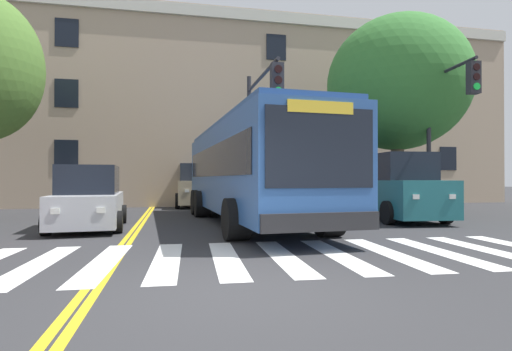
# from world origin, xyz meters

# --- Properties ---
(ground_plane) EXTENTS (120.00, 120.00, 0.00)m
(ground_plane) POSITION_xyz_m (0.00, 0.00, 0.00)
(ground_plane) COLOR #303033
(crosswalk) EXTENTS (13.43, 4.08, 0.01)m
(crosswalk) POSITION_xyz_m (0.12, 2.11, 0.00)
(crosswalk) COLOR white
(crosswalk) RESTS_ON ground
(lane_line_yellow_inner) EXTENTS (0.12, 36.00, 0.01)m
(lane_line_yellow_inner) POSITION_xyz_m (-1.96, 16.11, 0.00)
(lane_line_yellow_inner) COLOR gold
(lane_line_yellow_inner) RESTS_ON ground
(lane_line_yellow_outer) EXTENTS (0.12, 36.00, 0.01)m
(lane_line_yellow_outer) POSITION_xyz_m (-1.80, 16.11, 0.00)
(lane_line_yellow_outer) COLOR gold
(lane_line_yellow_outer) RESTS_ON ground
(city_bus) EXTENTS (3.46, 11.40, 3.22)m
(city_bus) POSITION_xyz_m (1.61, 7.74, 1.77)
(city_bus) COLOR #2D5699
(city_bus) RESTS_ON ground
(car_silver_near_lane) EXTENTS (2.19, 4.14, 1.84)m
(car_silver_near_lane) POSITION_xyz_m (-3.24, 7.26, 0.84)
(car_silver_near_lane) COLOR #B7BABF
(car_silver_near_lane) RESTS_ON ground
(car_teal_far_lane) EXTENTS (2.50, 5.31, 2.34)m
(car_teal_far_lane) POSITION_xyz_m (6.96, 7.91, 1.11)
(car_teal_far_lane) COLOR #236B70
(car_teal_far_lane) RESTS_ON ground
(car_tan_behind_bus) EXTENTS (2.31, 4.66, 2.23)m
(car_tan_behind_bus) POSITION_xyz_m (0.42, 16.04, 1.06)
(car_tan_behind_bus) COLOR tan
(car_tan_behind_bus) RESTS_ON ground
(traffic_light_near_corner) EXTENTS (0.49, 2.80, 5.78)m
(traffic_light_near_corner) POSITION_xyz_m (8.44, 7.05, 3.77)
(traffic_light_near_corner) COLOR #28282D
(traffic_light_near_corner) RESTS_ON ground
(traffic_light_overhead) EXTENTS (0.34, 4.19, 5.28)m
(traffic_light_overhead) POSITION_xyz_m (1.96, 7.72, 3.54)
(traffic_light_overhead) COLOR #28282D
(traffic_light_overhead) RESTS_ON ground
(street_tree_curbside_large) EXTENTS (7.60, 7.80, 8.27)m
(street_tree_curbside_large) POSITION_xyz_m (8.38, 9.99, 5.45)
(street_tree_curbside_large) COLOR brown
(street_tree_curbside_large) RESTS_ON ground
(building_facade) EXTENTS (40.03, 6.93, 10.71)m
(building_facade) POSITION_xyz_m (-0.65, 19.35, 5.36)
(building_facade) COLOR tan
(building_facade) RESTS_ON ground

